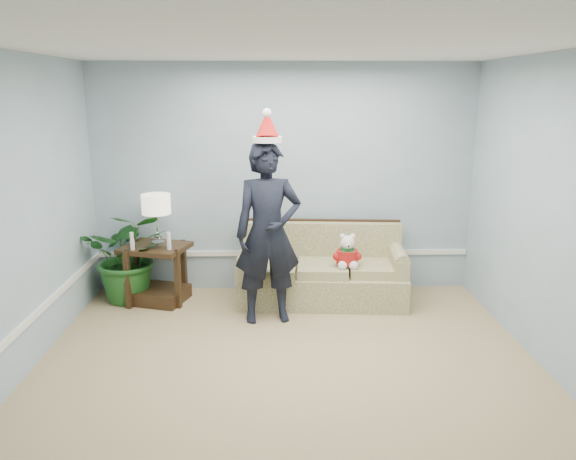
# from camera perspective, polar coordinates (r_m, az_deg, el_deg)

# --- Properties ---
(room_shell) EXTENTS (4.54, 5.04, 2.74)m
(room_shell) POSITION_cam_1_polar(r_m,az_deg,el_deg) (4.21, 0.16, -0.11)
(room_shell) COLOR tan
(room_shell) RESTS_ON ground
(wainscot_trim) EXTENTS (4.49, 4.99, 0.06)m
(wainscot_trim) POSITION_cam_1_polar(r_m,az_deg,el_deg) (5.70, -12.17, -6.08)
(wainscot_trim) COLOR white
(wainscot_trim) RESTS_ON room_shell
(sofa) EXTENTS (1.95, 0.94, 0.89)m
(sofa) POSITION_cam_1_polar(r_m,az_deg,el_deg) (6.54, 3.45, -4.41)
(sofa) COLOR #4F5628
(sofa) RESTS_ON room_shell
(side_table) EXTENTS (0.83, 0.75, 0.67)m
(side_table) POSITION_cam_1_polar(r_m,az_deg,el_deg) (6.66, -13.17, -4.92)
(side_table) COLOR #352413
(side_table) RESTS_ON room_shell
(table_lamp) EXTENTS (0.32, 0.32, 0.58)m
(table_lamp) POSITION_cam_1_polar(r_m,az_deg,el_deg) (6.49, -13.24, 2.36)
(table_lamp) COLOR silver
(table_lamp) RESTS_ON side_table
(candle_pair) EXTENTS (0.45, 0.05, 0.20)m
(candle_pair) POSITION_cam_1_polar(r_m,az_deg,el_deg) (6.36, -13.80, -1.15)
(candle_pair) COLOR silver
(candle_pair) RESTS_ON side_table
(houseplant) EXTENTS (1.01, 0.89, 1.07)m
(houseplant) POSITION_cam_1_polar(r_m,az_deg,el_deg) (6.70, -15.81, -2.50)
(houseplant) COLOR #1B521D
(houseplant) RESTS_ON room_shell
(man) EXTENTS (0.75, 0.55, 1.89)m
(man) POSITION_cam_1_polar(r_m,az_deg,el_deg) (5.78, -2.04, -0.37)
(man) COLOR black
(man) RESTS_ON room_shell
(santa_hat) EXTENTS (0.30, 0.33, 0.34)m
(santa_hat) POSITION_cam_1_polar(r_m,az_deg,el_deg) (5.62, -2.13, 10.39)
(santa_hat) COLOR white
(santa_hat) RESTS_ON man
(teddy_bear) EXTENTS (0.24, 0.27, 0.39)m
(teddy_bear) POSITION_cam_1_polar(r_m,az_deg,el_deg) (6.26, 6.03, -2.53)
(teddy_bear) COLOR white
(teddy_bear) RESTS_ON sofa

